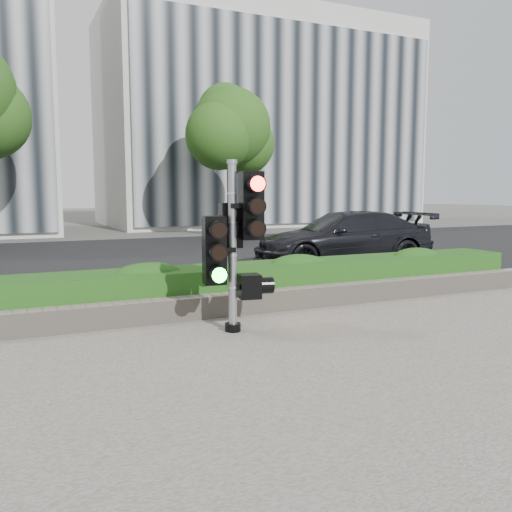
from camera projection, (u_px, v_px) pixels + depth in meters
name	position (u px, v px, depth m)	size (l,w,h in m)	color
ground	(292.00, 347.00, 6.83)	(120.00, 120.00, 0.00)	#51514C
sidewalk	(433.00, 422.00, 4.58)	(16.00, 11.00, 0.03)	#9E9389
road	(128.00, 258.00, 15.85)	(60.00, 13.00, 0.02)	black
curb	(207.00, 298.00, 9.67)	(60.00, 0.25, 0.12)	gray
stone_wall	(234.00, 304.00, 8.52)	(12.00, 0.32, 0.34)	gray
hedge	(219.00, 287.00, 9.09)	(12.00, 1.00, 0.68)	#318027
building_right	(255.00, 125.00, 33.24)	(18.00, 10.00, 12.00)	#B7B7B2
tree_right	(230.00, 131.00, 22.60)	(4.10, 3.58, 6.53)	black
traffic_signal	(234.00, 238.00, 7.40)	(0.84, 0.66, 2.35)	black
car_dark	(343.00, 238.00, 14.39)	(1.98, 4.87, 1.41)	black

